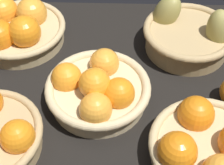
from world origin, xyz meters
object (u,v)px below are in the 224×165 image
at_px(basket_near_left_pears, 189,34).
at_px(basket_far_left, 208,149).
at_px(basket_near_right, 18,28).
at_px(basket_center, 98,89).

distance_m(basket_near_left_pears, basket_far_left, 0.35).
height_order(basket_near_right, basket_far_left, basket_near_right).
bearing_deg(basket_far_left, basket_center, -34.02).
bearing_deg(basket_near_right, basket_near_left_pears, 178.28).
relative_size(basket_center, basket_far_left, 1.01).
height_order(basket_center, basket_far_left, basket_center).
bearing_deg(basket_far_left, basket_near_left_pears, -90.70).
distance_m(basket_near_left_pears, basket_center, 0.30).
xyz_separation_m(basket_near_left_pears, basket_center, (0.23, 0.20, -0.00)).
bearing_deg(basket_center, basket_near_left_pears, -139.26).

